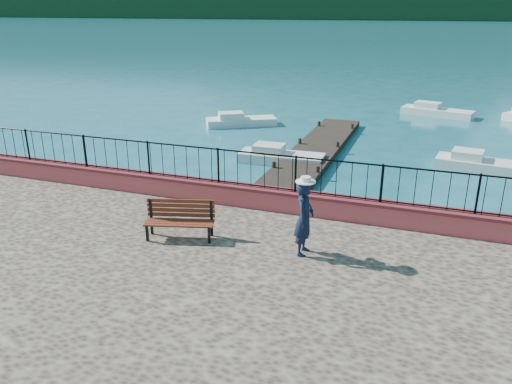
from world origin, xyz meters
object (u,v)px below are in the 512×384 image
Objects in this scene: person at (304,219)px; boat_1 at (480,161)px; boat_0 at (281,154)px; boat_3 at (241,119)px; boat_4 at (438,109)px; park_bench at (180,227)px.

boat_1 is at bearing -19.91° from person.
boat_0 is 7.58m from boat_3.
boat_3 is (-12.35, 4.43, 0.00)m from boat_1.
boat_0 and boat_3 have the same top height.
boat_0 is 0.86× the size of boat_4.
person is 0.49× the size of boat_1.
boat_0 is at bearing 78.09° from park_bench.
park_bench is 14.32m from boat_1.
boat_4 is at bearing 62.53° from boat_0.
person reaches higher than park_bench.
boat_4 is at bearing 1.85° from boat_3.
boat_1 and boat_4 have the same top height.
person is 0.46× the size of boat_0.
park_bench is 0.50× the size of boat_1.
boat_3 is at bearing 90.98° from park_bench.
park_bench is at bearing -88.15° from boat_0.
person reaches higher than boat_3.
boat_1 is at bearing -50.58° from boat_3.
boat_4 is at bearing -6.04° from person.
boat_1 is at bearing 10.74° from boat_0.
park_bench is 24.08m from boat_4.
boat_4 is (2.58, 23.19, -1.64)m from person.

